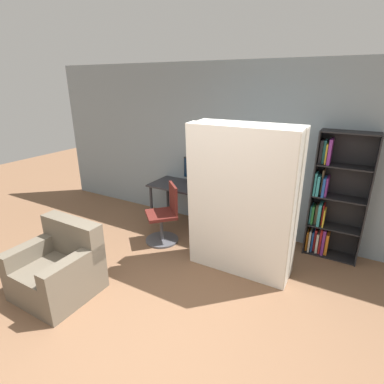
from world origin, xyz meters
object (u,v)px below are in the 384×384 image
Objects in this scene: mattress_near at (239,206)px; armchair at (60,268)px; office_chair at (165,219)px; bookshelf at (332,201)px; monitor at (198,170)px; mattress_far at (247,198)px.

mattress_near reaches higher than armchair.
office_chair is 1.46m from mattress_near.
bookshelf is 0.92× the size of mattress_near.
mattress_near is at bearing -11.98° from office_chair.
mattress_near is at bearing -44.01° from monitor.
mattress_far reaches higher than office_chair.
bookshelf reaches higher than office_chair.
office_chair is at bearing 179.94° from mattress_far.
mattress_near is at bearing 38.60° from armchair.
bookshelf is at bearing 50.32° from mattress_near.
bookshelf is 3.67m from armchair.
bookshelf is 0.92× the size of mattress_far.
armchair is (-0.39, -1.63, -0.06)m from office_chair.
monitor is 1.07m from office_chair.
mattress_far is at bearing -137.54° from bookshelf.
mattress_far is at bearing 43.85° from armchair.
mattress_far is (0.00, 0.28, -0.00)m from mattress_near.
office_chair is at bearing -96.60° from monitor.
armchair is (-1.70, -1.36, -0.66)m from mattress_near.
mattress_near reaches higher than bookshelf.
bookshelf reaches higher than armchair.
mattress_near is at bearing -129.68° from bookshelf.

